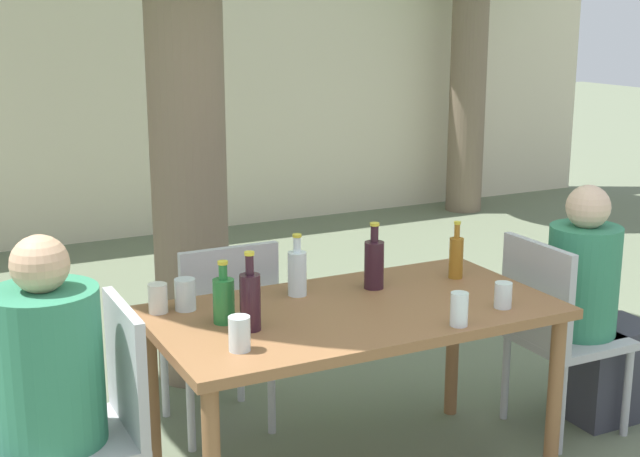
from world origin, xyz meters
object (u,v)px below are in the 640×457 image
Objects in this scene: wine_bottle_1 at (250,300)px; wine_bottle_2 at (374,263)px; dining_table_front at (354,327)px; drinking_glass_3 at (503,295)px; drinking_glass_4 at (239,334)px; person_seated_1 at (595,319)px; person_seated_0 at (26,426)px; patio_chair_1 at (554,325)px; water_bottle_4 at (297,272)px; drinking_glass_2 at (185,294)px; green_bottle_3 at (224,299)px; drinking_glass_0 at (158,298)px; patio_chair_0 at (96,417)px; drinking_glass_1 at (459,309)px; amber_bottle_0 at (456,256)px; patio_chair_2 at (222,327)px.

wine_bottle_1 is 0.68m from wine_bottle_2.
dining_table_front is 0.59m from drinking_glass_3.
drinking_glass_3 is 0.84× the size of drinking_glass_4.
dining_table_front is 1.38× the size of person_seated_1.
drinking_glass_3 is at bearing -2.24° from drinking_glass_4.
person_seated_0 is at bearing -180.00° from dining_table_front.
person_seated_1 reaches higher than drinking_glass_3.
drinking_glass_4 is (-1.58, -0.21, 0.30)m from patio_chair_1.
water_bottle_4 reaches higher than drinking_glass_2.
green_bottle_3 is 0.29m from drinking_glass_0.
drinking_glass_3 is (1.53, -0.26, 0.29)m from patio_chair_0.
green_bottle_3 is 1.92× the size of drinking_glass_2.
wine_bottle_1 is (0.80, -0.05, 0.34)m from person_seated_0.
wine_bottle_1 reaches higher than patio_chair_1.
wine_bottle_1 is 0.13m from green_bottle_3.
drinking_glass_1 is at bearing -23.26° from wine_bottle_1.
drinking_glass_4 is at bearing 177.76° from drinking_glass_3.
dining_table_front is 6.27× the size of amber_bottle_0.
patio_chair_1 reaches higher than drinking_glass_0.
drinking_glass_1 is (-1.01, -0.35, 0.31)m from person_seated_1.
patio_chair_2 is at bearing 132.56° from drinking_glass_3.
person_seated_1 reaches higher than green_bottle_3.
patio_chair_1 is at bearing 27.16° from drinking_glass_3.
drinking_glass_4 is (-0.43, -0.46, -0.04)m from water_bottle_4.
drinking_glass_4 is at bearing -86.21° from drinking_glass_2.
patio_chair_2 is at bearing 78.54° from wine_bottle_1.
wine_bottle_2 reaches higher than drinking_glass_0.
amber_bottle_0 is 1.05× the size of green_bottle_3.
water_bottle_4 is at bearing -4.65° from drinking_glass_0.
dining_table_front is at bearing 90.00° from person_seated_1.
drinking_glass_2 is (0.42, 0.27, 0.30)m from patio_chair_0.
drinking_glass_1 reaches higher than drinking_glass_2.
wine_bottle_1 is at bearing -138.22° from water_bottle_4.
person_seated_0 is 9.51× the size of drinking_glass_2.
patio_chair_0 is 0.23m from person_seated_0.
green_bottle_3 is 0.93× the size of water_bottle_4.
person_seated_1 is 1.90m from drinking_glass_2.
wine_bottle_2 is (-0.82, 0.18, 0.35)m from patio_chair_1.
wine_bottle_1 is at bearing 156.74° from drinking_glass_1.
person_seated_0 is (-0.94, -0.65, 0.02)m from patio_chair_2.
wine_bottle_2 is (-1.07, 0.18, 0.36)m from person_seated_1.
amber_bottle_0 is (1.83, 0.15, 0.32)m from person_seated_0.
dining_table_front is at bearing 153.52° from drinking_glass_3.
drinking_glass_3 is at bearing 18.38° from drinking_glass_1.
person_seated_0 is at bearing 166.95° from drinking_glass_1.
amber_bottle_0 is 0.41m from drinking_glass_3.
person_seated_0 reaches higher than drinking_glass_2.
amber_bottle_0 is at bearing 77.51° from person_seated_1.
dining_table_front is 1.03m from patio_chair_1.
drinking_glass_1 is 0.82m from drinking_glass_4.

